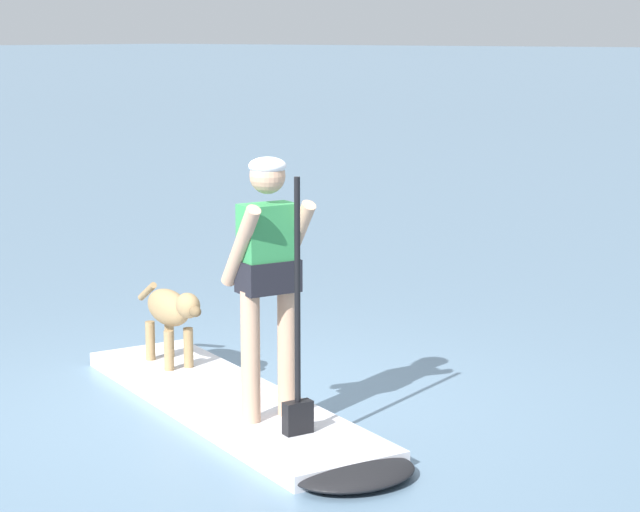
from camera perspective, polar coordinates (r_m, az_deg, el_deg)
ground_plane at (r=8.11m, az=-4.34°, el=-7.29°), size 400.00×400.00×0.00m
paddleboard at (r=7.91m, az=-3.58°, el=-7.38°), size 3.38×1.88×0.10m
person_paddler at (r=7.36m, az=-2.41°, el=-0.64°), size 0.68×0.59×1.64m
dog at (r=8.75m, az=-7.07°, el=-2.63°), size 0.97×0.43×0.59m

